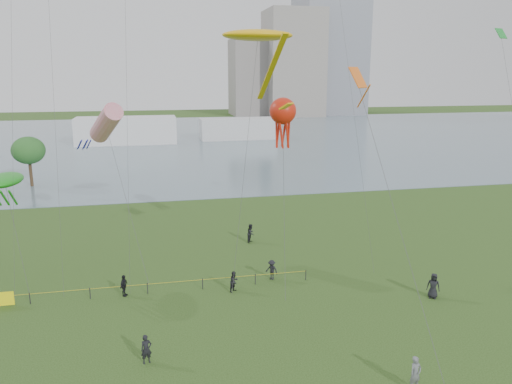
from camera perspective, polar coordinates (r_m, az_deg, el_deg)
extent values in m
cube|color=slate|center=(122.49, -8.76, 5.97)|extent=(400.00, 120.00, 0.08)
cube|color=gray|center=(190.73, 4.24, 14.43)|extent=(20.00, 20.00, 38.00)
cube|color=slate|center=(193.21, -0.39, 12.97)|extent=(16.00, 18.00, 28.00)
cube|color=silver|center=(117.12, -14.58, 6.83)|extent=(22.00, 8.00, 6.00)
cube|color=silver|center=(121.79, -2.11, 7.25)|extent=(18.00, 7.00, 5.00)
cylinder|color=#39291A|center=(77.09, -24.31, 1.74)|extent=(0.44, 0.44, 3.18)
ellipsoid|color=#2D6427|center=(76.52, -24.57, 4.35)|extent=(4.52, 4.52, 3.81)
cylinder|color=black|center=(38.69, -24.43, -11.01)|extent=(0.07, 0.07, 0.85)
cylinder|color=black|center=(37.98, -18.44, -10.92)|extent=(0.07, 0.07, 0.85)
cylinder|color=black|center=(37.69, -12.29, -10.71)|extent=(0.07, 0.07, 0.85)
cylinder|color=black|center=(37.82, -6.12, -10.37)|extent=(0.07, 0.07, 0.85)
cylinder|color=black|center=(38.36, -0.08, -9.93)|extent=(0.07, 0.07, 0.85)
cylinder|color=black|center=(39.31, 5.71, -9.41)|extent=(0.07, 0.07, 0.85)
cylinder|color=gold|center=(37.56, -12.31, -10.26)|extent=(24.00, 0.03, 0.03)
imported|color=slate|center=(27.86, 17.75, -19.17)|extent=(0.77, 0.60, 1.85)
imported|color=black|center=(37.13, -2.51, -10.18)|extent=(0.96, 0.94, 1.56)
imported|color=black|center=(39.12, 1.81, -8.88)|extent=(1.15, 1.13, 1.58)
imported|color=black|center=(37.60, -14.86, -10.30)|extent=(0.76, 1.01, 1.59)
imported|color=black|center=(38.21, 19.61, -10.06)|extent=(1.07, 0.97, 1.84)
imported|color=black|center=(29.42, -12.42, -17.14)|extent=(0.70, 0.55, 1.67)
imported|color=black|center=(47.31, -0.59, -4.73)|extent=(1.04, 1.09, 1.78)
cylinder|color=#3F3F42|center=(35.95, -1.31, 3.01)|extent=(2.65, 3.34, 18.28)
ellipsoid|color=#E7AA0C|center=(37.32, 0.19, 17.48)|extent=(5.15, 3.22, 0.81)
cube|color=#E7AA0C|center=(33.13, 1.75, 13.83)|extent=(0.36, 6.98, 4.09)
cube|color=#E7AA0C|center=(29.51, 3.48, 9.78)|extent=(0.95, 0.95, 0.42)
cylinder|color=#3F3F42|center=(41.27, -14.57, -0.88)|extent=(3.07, 8.52, 11.51)
cylinder|color=red|center=(44.60, -16.76, 7.54)|extent=(3.48, 4.97, 3.67)
cylinder|color=#181BAB|center=(43.73, -18.57, 5.19)|extent=(0.60, 1.13, 0.88)
cylinder|color=#181BAB|center=(44.14, -18.87, 5.24)|extent=(0.60, 1.13, 0.88)
cylinder|color=#181BAB|center=(44.05, -19.47, 5.17)|extent=(0.60, 1.13, 0.88)
cylinder|color=#181BAB|center=(43.59, -19.55, 5.09)|extent=(0.60, 1.13, 0.88)
cylinder|color=#181BAB|center=(43.39, -18.99, 5.10)|extent=(0.60, 1.13, 0.88)
cylinder|color=#3F3F42|center=(40.60, -25.65, -4.61)|extent=(1.55, 2.82, 7.99)
ellipsoid|color=#1A8A19|center=(41.15, -26.79, 1.25)|extent=(2.49, 4.48, 0.87)
cylinder|color=#1A8A19|center=(39.77, -26.79, -0.61)|extent=(0.16, 1.79, 1.54)
cylinder|color=#1A8A19|center=(39.63, -26.02, -0.58)|extent=(0.16, 1.79, 1.54)
cylinder|color=#3F3F42|center=(37.28, 3.23, -0.99)|extent=(1.54, 7.01, 12.75)
sphere|color=red|center=(39.78, 3.09, 9.23)|extent=(2.12, 2.12, 2.12)
cylinder|color=red|center=(40.06, 3.76, 6.95)|extent=(0.18, 0.54, 2.60)
cylinder|color=red|center=(40.41, 3.25, 7.01)|extent=(0.49, 0.36, 2.61)
cylinder|color=red|center=(40.28, 2.55, 7.00)|extent=(0.49, 0.36, 2.61)
cylinder|color=red|center=(39.80, 2.36, 6.92)|extent=(0.18, 0.54, 2.60)
cylinder|color=red|center=(39.45, 2.87, 6.86)|extent=(0.49, 0.36, 2.61)
cylinder|color=red|center=(39.58, 3.57, 6.87)|extent=(0.49, 0.36, 2.61)
cylinder|color=#3F3F42|center=(25.85, 16.48, -5.04)|extent=(0.94, 10.93, 15.42)
cube|color=orange|center=(29.30, 11.58, 12.70)|extent=(1.43, 1.43, 1.16)
cylinder|color=orange|center=(28.50, 12.21, 10.65)|extent=(0.08, 1.58, 1.35)
cube|color=#198C2D|center=(42.43, 26.21, 15.95)|extent=(0.97, 0.68, 0.76)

